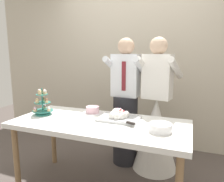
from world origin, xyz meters
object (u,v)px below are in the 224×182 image
Objects in this scene: cupcake_stand at (43,104)px; person_groom at (125,109)px; plate_stack at (161,128)px; person_bride at (156,125)px; main_cake_tray at (119,116)px; dessert_table at (99,128)px; round_cake at (93,110)px.

person_groom is (0.78, 0.67, -0.15)m from cupcake_stand.
person_bride reaches higher than plate_stack.
dessert_table is at bearing -140.46° from main_cake_tray.
main_cake_tray is 2.06× the size of plate_stack.
dessert_table is 4.20× the size of main_cake_tray.
main_cake_tray is 1.79× the size of round_cake.
dessert_table is 0.33m from round_cake.
person_bride reaches higher than dessert_table.
person_bride is (0.31, 0.53, -0.23)m from main_cake_tray.
round_cake is 0.14× the size of person_bride.
person_groom reaches higher than main_cake_tray.
round_cake reaches higher than dessert_table.
person_groom is 1.00× the size of person_bride.
round_cake is (-0.19, 0.25, 0.11)m from dessert_table.
round_cake is at bearing 159.35° from plate_stack.
main_cake_tray is at bearing -120.51° from person_bride.
person_bride is (0.48, 0.67, -0.12)m from dessert_table.
cupcake_stand reaches higher than plate_stack.
cupcake_stand reaches higher than main_cake_tray.
dessert_table is 1.08× the size of person_groom.
person_bride reaches higher than cupcake_stand.
plate_stack is at bearing -78.19° from person_bride.
dessert_table is at bearing -96.36° from person_groom.
person_groom is (0.08, 0.67, 0.05)m from dessert_table.
plate_stack is 0.78m from person_bride.
main_cake_tray is at bearing 156.46° from plate_stack.
dessert_table is 0.25m from main_cake_tray.
plate_stack is 0.13× the size of person_groom.
cupcake_stand is 0.18× the size of person_bride.
person_groom is at bearing 57.66° from round_cake.
dessert_table is 0.64m from plate_stack.
cupcake_stand is at bearing -154.85° from round_cake.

